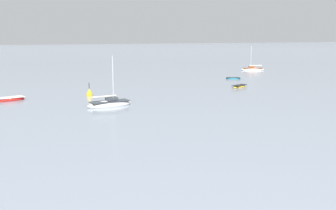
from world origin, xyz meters
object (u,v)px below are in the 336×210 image
object	(u,v)px
rowboat_moored_0	(9,99)
channel_buoy	(89,93)
sailboat_moored_0	(110,104)
rowboat_moored_4	(239,86)
rowboat_moored_1	(233,78)
sailboat_moored_2	(253,69)

from	to	relation	value
rowboat_moored_0	channel_buoy	bearing A→B (deg)	-19.48
sailboat_moored_0	rowboat_moored_4	xyz separation A→B (m)	(26.85, 10.28, -0.14)
rowboat_moored_4	channel_buoy	bearing A→B (deg)	151.28
rowboat_moored_1	sailboat_moored_2	size ratio (longest dim) A/B	0.49
rowboat_moored_0	rowboat_moored_1	world-z (taller)	rowboat_moored_0
sailboat_moored_2	channel_buoy	size ratio (longest dim) A/B	2.97
rowboat_moored_4	rowboat_moored_0	bearing A→B (deg)	150.64
sailboat_moored_0	rowboat_moored_1	xyz separation A→B (m)	(33.42, 23.15, -0.17)
sailboat_moored_2	channel_buoy	xyz separation A→B (m)	(-50.23, -29.82, 0.16)
sailboat_moored_0	rowboat_moored_0	bearing A→B (deg)	131.89
rowboat_moored_1	sailboat_moored_0	bearing A→B (deg)	62.68
sailboat_moored_2	rowboat_moored_4	size ratio (longest dim) A/B	1.68
channel_buoy	sailboat_moored_0	bearing A→B (deg)	-85.61
rowboat_moored_0	channel_buoy	world-z (taller)	channel_buoy
sailboat_moored_2	rowboat_moored_4	world-z (taller)	sailboat_moored_2
sailboat_moored_0	sailboat_moored_2	size ratio (longest dim) A/B	1.03
sailboat_moored_0	rowboat_moored_4	distance (m)	28.75
rowboat_moored_0	sailboat_moored_0	xyz separation A→B (m)	(12.52, -9.95, 0.10)
sailboat_moored_2	channel_buoy	distance (m)	58.41
rowboat_moored_0	sailboat_moored_0	distance (m)	15.99
sailboat_moored_0	sailboat_moored_2	distance (m)	63.35
rowboat_moored_4	channel_buoy	distance (m)	27.60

